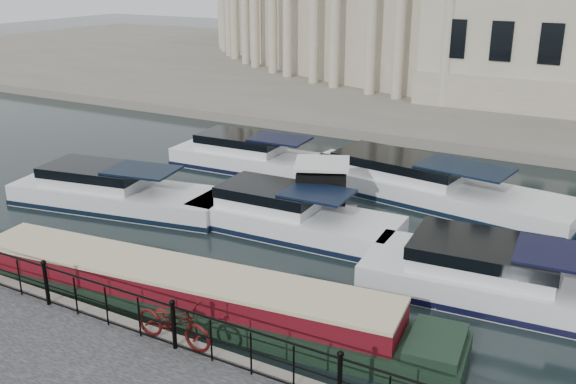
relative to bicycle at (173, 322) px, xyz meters
The scene contains 7 objects.
ground_plane 2.37m from the bicycle, 86.21° to the left, with size 160.00×160.00×0.00m, color black.
far_bank 41.11m from the bicycle, 89.81° to the left, with size 120.00×42.00×0.55m, color #6B665B.
railing 0.24m from the bicycle, 47.17° to the right, with size 24.14×0.14×1.22m.
bicycle is the anchor object (origin of this frame).
narrowboat 2.57m from the bicycle, 127.41° to the left, with size 14.98×3.60×1.55m.
harbour_hut 9.66m from the bicycle, 96.33° to the left, with size 3.20×2.98×2.16m.
cabin_cruisers 10.38m from the bicycle, 88.10° to the left, with size 26.82×10.54×1.99m.
Camera 1 is at (8.16, -11.73, 8.59)m, focal length 40.00 mm.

